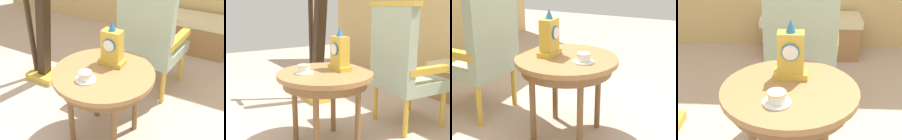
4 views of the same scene
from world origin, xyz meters
The scene contains 5 objects.
ground_plane centered at (0.00, 0.00, 0.00)m, with size 10.00×10.00×0.00m, color #BCA38E.
side_table centered at (0.08, 0.10, 0.54)m, with size 0.74×0.74×0.61m.
teacup_left centered at (0.02, -0.05, 0.64)m, with size 0.14×0.14×0.07m.
mantel_clock centered at (0.08, 0.23, 0.74)m, with size 0.19×0.11×0.34m.
armchair centered at (0.13, 0.87, 0.59)m, with size 0.59×0.58×1.14m.
Camera 3 is at (-1.98, -0.82, 1.31)m, focal length 53.31 mm.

